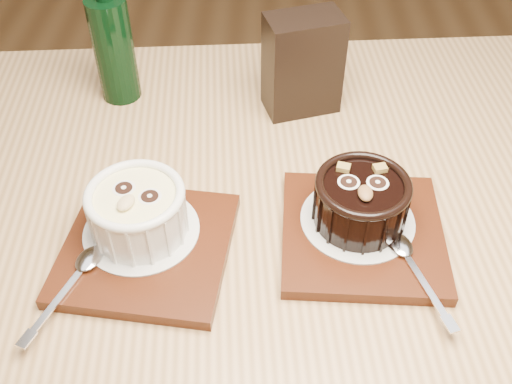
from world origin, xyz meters
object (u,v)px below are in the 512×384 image
at_px(table, 286,271).
at_px(green_bottle, 113,46).
at_px(ramekin_dark, 361,199).
at_px(tray_left, 147,248).
at_px(ramekin_white, 137,209).
at_px(tray_right, 362,234).
at_px(condiment_stand, 302,64).

relative_size(table, green_bottle, 5.97).
bearing_deg(green_bottle, ramekin_dark, -39.29).
distance_m(tray_left, green_bottle, 0.32).
distance_m(table, ramekin_white, 0.22).
relative_size(ramekin_white, tray_right, 0.60).
xyz_separation_m(tray_left, ramekin_dark, (0.24, 0.04, 0.04)).
distance_m(tray_right, condiment_stand, 0.27).
distance_m(ramekin_dark, green_bottle, 0.41).
height_order(table, condiment_stand, condiment_stand).
relative_size(ramekin_white, condiment_stand, 0.77).
bearing_deg(ramekin_white, condiment_stand, 76.10).
height_order(table, green_bottle, green_bottle).
relative_size(tray_left, green_bottle, 0.85).
height_order(tray_left, ramekin_white, ramekin_white).
bearing_deg(tray_right, tray_left, -173.88).
height_order(ramekin_white, tray_right, ramekin_white).
distance_m(table, tray_right, 0.13).
xyz_separation_m(table, green_bottle, (-0.24, 0.25, 0.17)).
xyz_separation_m(tray_left, condiment_stand, (0.18, 0.28, 0.06)).
xyz_separation_m(tray_left, tray_right, (0.24, 0.03, 0.00)).
bearing_deg(green_bottle, tray_right, -40.30).
xyz_separation_m(table, tray_right, (0.08, -0.02, 0.10)).
distance_m(ramekin_white, tray_right, 0.25).
xyz_separation_m(table, ramekin_white, (-0.17, -0.03, 0.14)).
relative_size(tray_right, ramekin_dark, 1.71).
xyz_separation_m(table, ramekin_dark, (0.08, -0.01, 0.14)).
distance_m(condiment_stand, green_bottle, 0.26).
relative_size(tray_left, ramekin_white, 1.67).
height_order(table, tray_left, tray_left).
bearing_deg(ramekin_dark, tray_right, -69.71).
height_order(table, tray_right, tray_right).
bearing_deg(table, tray_right, -15.03).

